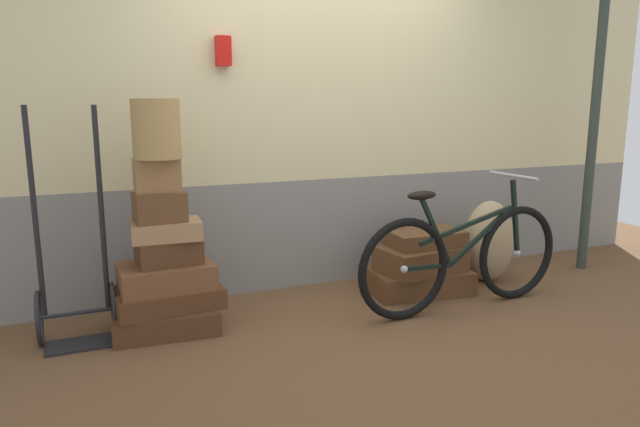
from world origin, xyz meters
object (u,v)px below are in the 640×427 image
suitcase_1 (168,297)px  burlap_sack (489,241)px  suitcase_2 (166,276)px  suitcase_4 (166,230)px  suitcase_0 (166,319)px  suitcase_7 (418,280)px  wicker_basket (156,129)px  suitcase_6 (157,175)px  suitcase_3 (169,251)px  bicycle (463,258)px  suitcase_8 (421,259)px  suitcase_5 (160,207)px  luggage_trolley (75,292)px  suitcase_9 (424,238)px

suitcase_1 → burlap_sack: bearing=-3.8°
suitcase_2 → suitcase_4: 0.30m
suitcase_0 → suitcase_7: size_ratio=0.86×
suitcase_1 → suitcase_7: bearing=-4.0°
suitcase_7 → wicker_basket: size_ratio=2.10×
suitcase_4 → suitcase_6: 0.35m
suitcase_7 → suitcase_6: bearing=-173.6°
suitcase_4 → suitcase_6: suitcase_6 is taller
suitcase_3 → bicycle: 1.99m
suitcase_1 → suitcase_4: bearing=-10.8°
suitcase_8 → wicker_basket: bearing=172.9°
suitcase_5 → wicker_basket: size_ratio=0.84×
suitcase_7 → burlap_sack: size_ratio=1.13×
suitcase_6 → wicker_basket: size_ratio=0.75×
bicycle → suitcase_4: bearing=167.7°
suitcase_0 → wicker_basket: size_ratio=1.80×
bicycle → suitcase_5: bearing=168.4°
suitcase_2 → burlap_sack: 2.55m
suitcase_2 → suitcase_8: size_ratio=0.90×
suitcase_3 → bicycle: bicycle is taller
suitcase_2 → suitcase_4: size_ratio=1.36×
suitcase_0 → wicker_basket: 1.20m
suitcase_0 → suitcase_1: size_ratio=0.98×
suitcase_3 → wicker_basket: 0.76m
suitcase_2 → luggage_trolley: bearing=173.9°
wicker_basket → luggage_trolley: (-0.52, 0.06, -0.97)m
luggage_trolley → bicycle: luggage_trolley is taller
burlap_sack → suitcase_9: bearing=-179.4°
suitcase_9 → burlap_sack: (0.63, 0.01, -0.09)m
suitcase_3 → suitcase_9: 1.91m
suitcase_1 → bicycle: bicycle is taller
suitcase_0 → suitcase_7: (1.90, 0.02, 0.01)m
suitcase_2 → wicker_basket: (-0.01, -0.02, 0.92)m
suitcase_2 → wicker_basket: wicker_basket is taller
suitcase_2 → suitcase_7: bearing=-1.8°
suitcase_6 → suitcase_7: size_ratio=0.36×
suitcase_7 → burlap_sack: bearing=7.6°
suitcase_7 → suitcase_9: bearing=11.9°
suitcase_6 → luggage_trolley: 0.86m
suitcase_6 → suitcase_3: bearing=-21.3°
suitcase_2 → luggage_trolley: (-0.53, 0.04, -0.05)m
suitcase_9 → suitcase_0: bearing=-177.4°
suitcase_0 → suitcase_2: (0.02, 0.02, 0.28)m
suitcase_7 → suitcase_0: bearing=-172.8°
suitcase_4 → suitcase_5: bearing=-151.8°
suitcase_9 → bicycle: size_ratio=0.33×
suitcase_0 → suitcase_7: bearing=4.7°
suitcase_4 → suitcase_7: size_ratio=0.56×
suitcase_1 → wicker_basket: (-0.02, -0.01, 1.06)m
suitcase_8 → bicycle: bicycle is taller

